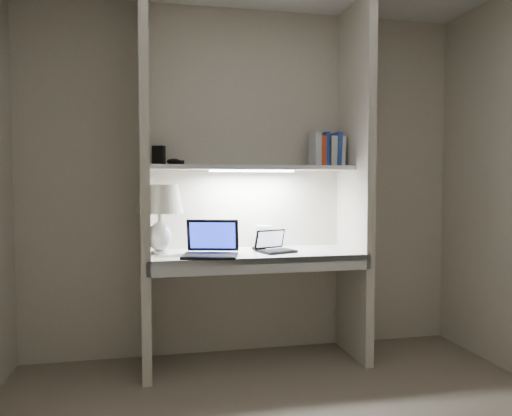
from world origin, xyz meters
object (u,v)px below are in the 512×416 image
object	(u,v)px
laptop_netbook	(275,247)
book_row	(327,150)
table_lamp	(160,207)
speaker	(264,236)
laptop_main	(211,248)

from	to	relation	value
laptop_netbook	book_row	size ratio (longest dim) A/B	1.16
table_lamp	speaker	bearing A→B (deg)	12.76
table_lamp	book_row	bearing A→B (deg)	2.94
speaker	laptop_main	bearing A→B (deg)	-117.38
laptop_main	laptop_netbook	bearing A→B (deg)	24.97
table_lamp	book_row	size ratio (longest dim) A/B	1.91
table_lamp	speaker	distance (m)	0.81
laptop_main	laptop_netbook	world-z (taller)	laptop_main
speaker	book_row	xyz separation A→B (m)	(0.44, -0.11, 0.63)
laptop_main	speaker	size ratio (longest dim) A/B	2.54
book_row	speaker	bearing A→B (deg)	166.00
laptop_main	book_row	bearing A→B (deg)	28.81
table_lamp	book_row	world-z (taller)	book_row
table_lamp	laptop_main	bearing A→B (deg)	-27.87
laptop_netbook	laptop_main	bearing A→B (deg)	171.44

